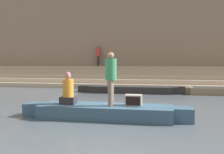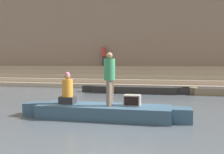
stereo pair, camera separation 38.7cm
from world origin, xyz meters
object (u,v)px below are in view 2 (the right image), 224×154
(person_rowing, at_px, (67,91))
(mooring_post, at_px, (113,83))
(rowboat_main, at_px, (104,111))
(person_on_steps, at_px, (104,54))
(tv_set, at_px, (132,100))
(moored_boat_distant, at_px, (134,89))
(person_standing, at_px, (109,75))

(person_rowing, xyz_separation_m, mooring_post, (-0.01, 7.06, -0.28))
(rowboat_main, bearing_deg, person_rowing, -177.20)
(person_on_steps, bearing_deg, mooring_post, -88.92)
(tv_set, bearing_deg, person_rowing, -178.42)
(rowboat_main, bearing_deg, tv_set, 9.41)
(mooring_post, relative_size, person_on_steps, 0.72)
(person_rowing, height_order, moored_boat_distant, person_rowing)
(rowboat_main, bearing_deg, person_on_steps, 107.95)
(person_standing, height_order, moored_boat_distant, person_standing)
(mooring_post, bearing_deg, person_on_steps, 110.07)
(moored_boat_distant, xyz_separation_m, mooring_post, (-1.24, -0.73, 0.40))
(moored_boat_distant, distance_m, mooring_post, 1.49)
(person_standing, relative_size, tv_set, 3.26)
(person_on_steps, bearing_deg, person_standing, -93.11)
(person_rowing, bearing_deg, person_on_steps, 91.34)
(person_rowing, distance_m, person_on_steps, 13.30)
(rowboat_main, distance_m, moored_boat_distant, 7.79)
(person_standing, height_order, mooring_post, person_standing)
(person_standing, height_order, person_rowing, person_standing)
(mooring_post, bearing_deg, tv_set, -71.71)
(rowboat_main, bearing_deg, person_standing, -21.34)
(rowboat_main, relative_size, person_rowing, 5.14)
(person_standing, relative_size, person_rowing, 1.59)
(person_rowing, bearing_deg, person_standing, -11.79)
(rowboat_main, height_order, person_standing, person_standing)
(tv_set, bearing_deg, moored_boat_distant, 96.71)
(person_standing, bearing_deg, rowboat_main, 168.96)
(moored_boat_distant, relative_size, mooring_post, 5.35)
(moored_boat_distant, bearing_deg, mooring_post, -152.62)
(person_rowing, relative_size, tv_set, 2.05)
(person_standing, height_order, person_on_steps, person_on_steps)
(person_on_steps, bearing_deg, rowboat_main, -93.88)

